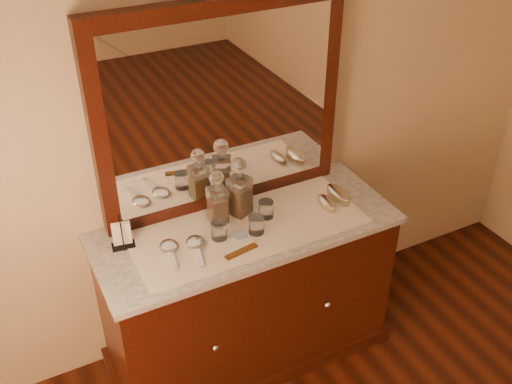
# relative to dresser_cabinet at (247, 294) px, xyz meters

# --- Properties ---
(dresser_cabinet) EXTENTS (1.40, 0.55, 0.82)m
(dresser_cabinet) POSITION_rel_dresser_cabinet_xyz_m (0.00, 0.00, 0.00)
(dresser_cabinet) COLOR black
(dresser_cabinet) RESTS_ON floor
(dresser_plinth) EXTENTS (1.46, 0.59, 0.08)m
(dresser_plinth) POSITION_rel_dresser_cabinet_xyz_m (0.00, 0.00, -0.37)
(dresser_plinth) COLOR black
(dresser_plinth) RESTS_ON floor
(knob_left) EXTENTS (0.04, 0.04, 0.04)m
(knob_left) POSITION_rel_dresser_cabinet_xyz_m (-0.30, -0.28, 0.04)
(knob_left) COLOR silver
(knob_left) RESTS_ON dresser_cabinet
(knob_right) EXTENTS (0.04, 0.04, 0.04)m
(knob_right) POSITION_rel_dresser_cabinet_xyz_m (0.30, -0.28, 0.04)
(knob_right) COLOR silver
(knob_right) RESTS_ON dresser_cabinet
(marble_top) EXTENTS (1.44, 0.59, 0.03)m
(marble_top) POSITION_rel_dresser_cabinet_xyz_m (0.00, 0.00, 0.42)
(marble_top) COLOR white
(marble_top) RESTS_ON dresser_cabinet
(mirror_frame) EXTENTS (1.20, 0.08, 1.00)m
(mirror_frame) POSITION_rel_dresser_cabinet_xyz_m (0.00, 0.25, 0.94)
(mirror_frame) COLOR black
(mirror_frame) RESTS_ON marble_top
(mirror_glass) EXTENTS (1.06, 0.01, 0.86)m
(mirror_glass) POSITION_rel_dresser_cabinet_xyz_m (0.00, 0.21, 0.94)
(mirror_glass) COLOR white
(mirror_glass) RESTS_ON marble_top
(lace_runner) EXTENTS (1.10, 0.45, 0.00)m
(lace_runner) POSITION_rel_dresser_cabinet_xyz_m (0.00, -0.02, 0.44)
(lace_runner) COLOR white
(lace_runner) RESTS_ON marble_top
(pin_dish) EXTENTS (0.10, 0.10, 0.01)m
(pin_dish) POSITION_rel_dresser_cabinet_xyz_m (-0.07, -0.07, 0.45)
(pin_dish) COLOR white
(pin_dish) RESTS_ON lace_runner
(comb) EXTENTS (0.17, 0.06, 0.01)m
(comb) POSITION_rel_dresser_cabinet_xyz_m (-0.11, -0.17, 0.45)
(comb) COLOR brown
(comb) RESTS_ON lace_runner
(napkin_rack) EXTENTS (0.11, 0.08, 0.15)m
(napkin_rack) POSITION_rel_dresser_cabinet_xyz_m (-0.56, 0.11, 0.50)
(napkin_rack) COLOR black
(napkin_rack) RESTS_ON marble_top
(decanter_left) EXTENTS (0.09, 0.09, 0.28)m
(decanter_left) POSITION_rel_dresser_cabinet_xyz_m (-0.10, 0.09, 0.55)
(decanter_left) COLOR #955415
(decanter_left) RESTS_ON lace_runner
(decanter_right) EXTENTS (0.12, 0.12, 0.30)m
(decanter_right) POSITION_rel_dresser_cabinet_xyz_m (0.02, 0.10, 0.56)
(decanter_right) COLOR #955415
(decanter_right) RESTS_ON lace_runner
(brush_near) EXTENTS (0.07, 0.14, 0.04)m
(brush_near) POSITION_rel_dresser_cabinet_xyz_m (0.42, -0.04, 0.46)
(brush_near) COLOR #8E7957
(brush_near) RESTS_ON lace_runner
(brush_far) EXTENTS (0.08, 0.18, 0.05)m
(brush_far) POSITION_rel_dresser_cabinet_xyz_m (0.51, -0.01, 0.47)
(brush_far) COLOR #8E7957
(brush_far) RESTS_ON lace_runner
(hand_mirror_outer) EXTENTS (0.10, 0.22, 0.02)m
(hand_mirror_outer) POSITION_rel_dresser_cabinet_xyz_m (-0.39, -0.01, 0.45)
(hand_mirror_outer) COLOR silver
(hand_mirror_outer) RESTS_ON lace_runner
(hand_mirror_inner) EXTENTS (0.11, 0.23, 0.02)m
(hand_mirror_inner) POSITION_rel_dresser_cabinet_xyz_m (-0.27, -0.04, 0.45)
(hand_mirror_inner) COLOR silver
(hand_mirror_inner) RESTS_ON lace_runner
(tumblers) EXTENTS (0.34, 0.16, 0.08)m
(tumblers) POSITION_rel_dresser_cabinet_xyz_m (-0.01, -0.03, 0.49)
(tumblers) COLOR white
(tumblers) RESTS_ON lace_runner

